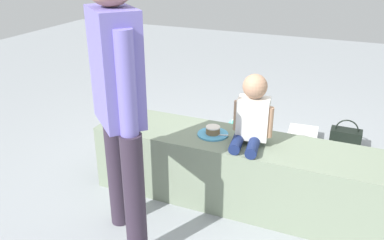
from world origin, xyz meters
name	(u,v)px	position (x,y,z in m)	size (l,w,h in m)	color
ground_plane	(244,202)	(0.00, 0.00, 0.00)	(12.00, 12.00, 0.00)	#91979B
concrete_ledge	(246,173)	(0.00, 0.00, 0.25)	(2.21, 0.48, 0.50)	gray
child_seated	(252,115)	(0.03, -0.03, 0.71)	(0.28, 0.33, 0.48)	navy
adult_standing	(117,86)	(-0.57, -0.68, 1.03)	(0.41, 0.39, 1.71)	#312636
cake_plate	(213,132)	(-0.25, 0.00, 0.52)	(0.22, 0.22, 0.07)	#4CA5D8
gift_bag	(240,138)	(-0.26, 0.73, 0.14)	(0.23, 0.13, 0.32)	#59C6B2
water_bottle_near_gift	(217,148)	(-0.41, 0.55, 0.10)	(0.07, 0.07, 0.22)	silver
party_cup_red	(355,174)	(0.73, 0.65, 0.05)	(0.07, 0.07, 0.11)	red
cake_box_white	(302,137)	(0.23, 1.17, 0.05)	(0.27, 0.33, 0.11)	white
handbag_black_leather	(345,138)	(0.61, 1.20, 0.10)	(0.27, 0.14, 0.28)	black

